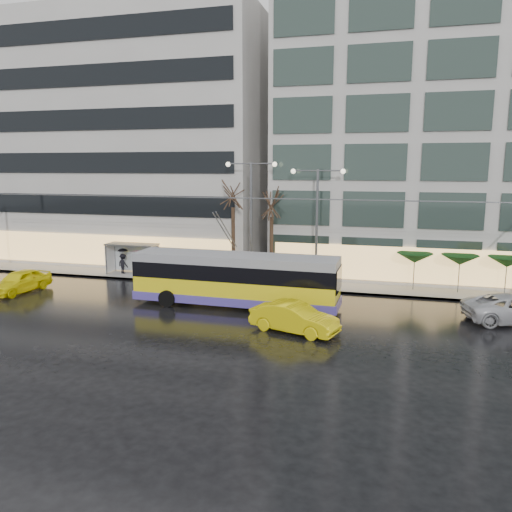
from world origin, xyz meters
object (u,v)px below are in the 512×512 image
at_px(trolleybus, 235,281).
at_px(taxi_a, 20,281).
at_px(bus_shelter, 129,252).
at_px(street_lamp_near, 251,205).

height_order(trolleybus, taxi_a, trolleybus).
xyz_separation_m(trolleybus, taxi_a, (-15.89, -0.55, -0.85)).
distance_m(trolleybus, bus_shelter, 13.04).
bearing_deg(trolleybus, bus_shelter, 149.33).
bearing_deg(taxi_a, trolleybus, 8.74).
xyz_separation_m(bus_shelter, street_lamp_near, (10.38, 0.11, 4.03)).
bearing_deg(bus_shelter, taxi_a, -122.96).
height_order(bus_shelter, taxi_a, bus_shelter).
bearing_deg(street_lamp_near, bus_shelter, -179.37).
bearing_deg(street_lamp_near, taxi_a, -154.07).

